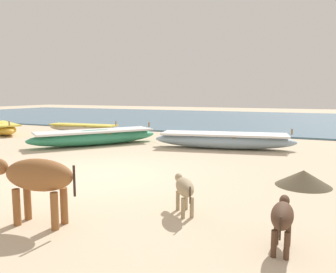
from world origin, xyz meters
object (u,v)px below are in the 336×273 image
Objects in this scene: fishing_boat_0 at (95,137)px; fishing_boat_1 at (223,140)px; fishing_boat_2 at (83,128)px; calf_far_dun at (184,188)px; fishing_boat_5 at (1,128)px; calf_near_dark at (282,216)px; cow_second_adult_brown at (36,177)px.

fishing_boat_1 is (4.65, 1.18, -0.01)m from fishing_boat_0.
fishing_boat_1 is 8.10m from fishing_boat_2.
fishing_boat_2 is at bearing 10.70° from calf_far_dun.
fishing_boat_0 is 5.78× the size of calf_far_dun.
fishing_boat_0 is 1.23× the size of fishing_boat_5.
fishing_boat_5 is 4.09× the size of calf_near_dark.
calf_far_dun is at bearing -91.72° from fishing_boat_1.
fishing_boat_1 reaches higher than calf_far_dun.
fishing_boat_5 is 12.78m from cow_second_adult_brown.
fishing_boat_1 is at bearing 18.14° from calf_near_dark.
calf_near_dark is (13.60, -7.05, 0.14)m from fishing_boat_5.
fishing_boat_1 is 1.24× the size of fishing_boat_2.
cow_second_adult_brown reaches higher than calf_far_dun.
fishing_boat_5 is 13.60m from calf_far_dun.
cow_second_adult_brown reaches higher than calf_near_dark.
fishing_boat_1 reaches higher than calf_near_dark.
calf_far_dun is at bearing -49.07° from fishing_boat_2.
fishing_boat_1 reaches higher than fishing_boat_2.
fishing_boat_1 is 6.27× the size of calf_far_dun.
fishing_boat_1 is at bearing 27.91° from fishing_boat_5.
fishing_boat_0 is 9.51m from calf_near_dark.
fishing_boat_1 is 5.46× the size of calf_near_dark.
calf_far_dun is 0.53× the size of cow_second_adult_brown.
calf_far_dun is (8.91, -8.66, 0.20)m from fishing_boat_2.
fishing_boat_5 is at bearing 60.65° from calf_near_dark.
fishing_boat_1 is 6.65m from calf_far_dun.
fishing_boat_5 is (-6.29, 0.97, -0.02)m from fishing_boat_0.
fishing_boat_0 is 0.92× the size of fishing_boat_1.
fishing_boat_5 is 2.51× the size of cow_second_adult_brown.
calf_near_dark reaches higher than fishing_boat_2.
calf_far_dun is at bearing -97.08° from fishing_boat_0.
fishing_boat_1 is 3.35× the size of cow_second_adult_brown.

